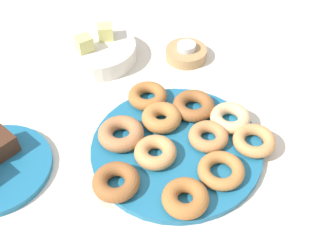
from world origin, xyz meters
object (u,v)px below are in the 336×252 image
Objects in this scene: donut_3 at (148,96)px; melon_chunk_left at (84,44)px; donut_0 at (121,134)px; donut_10 at (161,118)px; donut_5 at (254,141)px; tealight at (186,47)px; donut_1 at (185,198)px; donut_9 at (221,171)px; brownie_far at (0,144)px; melon_chunk_right at (105,32)px; fruit_bowl at (98,52)px; donut_7 at (157,154)px; donut_8 at (230,118)px; donut_2 at (208,136)px; donut_6 at (116,182)px; donut_plate at (177,148)px; candle_holder at (186,54)px; donut_4 at (194,106)px.

donut_3 is 2.36× the size of melon_chunk_left.
donut_0 is 0.09m from donut_10.
tealight reaches higher than donut_5.
donut_0 is 1.10× the size of donut_1.
donut_5 is 0.33m from tealight.
donut_9 is 1.64× the size of brownie_far.
melon_chunk_right is at bearing 82.44° from donut_10.
fruit_bowl is at bearing 0.00° from melon_chunk_left.
donut_1 reaches higher than donut_3.
melon_chunk_left is (-0.04, 0.21, 0.03)m from donut_3.
melon_chunk_left reaches higher than tealight.
donut_7 is at bearing -117.32° from donut_3.
melon_chunk_left reaches higher than donut_0.
fruit_bowl is at bearing 88.63° from donut_10.
donut_2 is at bearing -168.67° from donut_8.
donut_2 is 0.09m from donut_9.
donut_plate is at bearing 6.16° from donut_6.
donut_2 is at bearing -118.62° from candle_holder.
donut_3 is at bearing 127.24° from donut_4.
melon_chunk_right is (-0.15, 0.14, 0.05)m from candle_holder.
brownie_far is 0.35m from fruit_bowl.
candle_holder is at bearing 43.36° from donut_7.
donut_0 is at bearing -114.30° from melon_chunk_right.
fruit_bowl is (-0.04, 0.38, -0.01)m from donut_2.
donut_5 is 2.34× the size of melon_chunk_left.
donut_8 is 0.96× the size of donut_9.
donut_9 is (-0.03, -0.08, -0.00)m from donut_2.
donut_2 is at bearing -118.62° from tealight.
donut_plate is 3.81× the size of donut_4.
donut_1 is 0.99× the size of donut_8.
donut_3 is 0.31m from brownie_far.
donut_10 is (-0.11, 0.16, 0.00)m from donut_5.
donut_4 and tealight have the same top height.
donut_6 is 2.39× the size of melon_chunk_left.
donut_8 is 1.56× the size of brownie_far.
donut_10 is (-0.12, 0.08, 0.00)m from donut_8.
donut_0 is 0.09m from donut_7.
donut_0 is at bearing 94.06° from donut_1.
donut_0 is (-0.08, 0.08, 0.02)m from donut_plate.
donut_2 is 0.38m from fruit_bowl.
tealight is at bearing 49.33° from donut_plate.
donut_plate is 3.33× the size of candle_holder.
tealight is (0.00, 0.00, 0.02)m from candle_holder.
donut_1 is 0.44m from tealight.
donut_2 is 0.41m from brownie_far.
donut_5 is 2.34× the size of melon_chunk_right.
donut_8 is 0.14m from donut_9.
donut_0 reaches higher than candle_holder.
donut_0 is at bearing 119.58° from donut_9.
donut_1 is 0.93× the size of donut_4.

